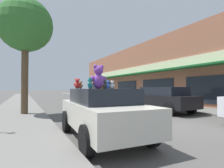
% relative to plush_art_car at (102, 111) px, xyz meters
% --- Properties ---
extents(ground_plane, '(260.00, 260.00, 0.00)m').
position_rel_plush_art_car_xyz_m(ground_plane, '(2.94, 0.61, -0.81)').
color(ground_plane, '#514F4C').
extents(sidewalk_near, '(2.78, 90.00, 0.13)m').
position_rel_plush_art_car_xyz_m(sidewalk_near, '(-2.41, 0.61, -0.74)').
color(sidewalk_near, slate).
rests_on(sidewalk_near, ground_plane).
extents(storefront_row, '(12.19, 34.22, 6.61)m').
position_rel_plush_art_car_xyz_m(storefront_row, '(15.24, 11.38, 2.50)').
color(storefront_row, '#9E6047').
rests_on(storefront_row, ground_plane).
extents(plush_art_car, '(2.05, 4.08, 1.49)m').
position_rel_plush_art_car_xyz_m(plush_art_car, '(0.00, 0.00, 0.00)').
color(plush_art_car, beige).
rests_on(plush_art_car, ground_plane).
extents(teddy_bear_giant, '(0.54, 0.33, 0.75)m').
position_rel_plush_art_car_xyz_m(teddy_bear_giant, '(-0.07, 0.13, 1.04)').
color(teddy_bear_giant, purple).
rests_on(teddy_bear_giant, plush_art_car).
extents(teddy_bear_white, '(0.17, 0.18, 0.26)m').
position_rel_plush_art_car_xyz_m(teddy_bear_white, '(0.32, -0.04, 0.80)').
color(teddy_bear_white, white).
rests_on(teddy_bear_white, plush_art_car).
extents(teddy_bear_black, '(0.17, 0.14, 0.23)m').
position_rel_plush_art_car_xyz_m(teddy_bear_black, '(-0.36, -0.99, 0.79)').
color(teddy_bear_black, black).
rests_on(teddy_bear_black, plush_art_car).
extents(teddy_bear_red, '(0.25, 0.18, 0.33)m').
position_rel_plush_art_car_xyz_m(teddy_bear_red, '(-0.59, 0.63, 0.84)').
color(teddy_bear_red, red).
rests_on(teddy_bear_red, plush_art_car).
extents(teddy_bear_blue, '(0.23, 0.18, 0.31)m').
position_rel_plush_art_car_xyz_m(teddy_bear_blue, '(0.59, 0.87, 0.83)').
color(teddy_bear_blue, blue).
rests_on(teddy_bear_blue, plush_art_car).
extents(teddy_bear_orange, '(0.19, 0.14, 0.26)m').
position_rel_plush_art_car_xyz_m(teddy_bear_orange, '(0.28, 0.64, 0.80)').
color(teddy_bear_orange, orange).
rests_on(teddy_bear_orange, plush_art_car).
extents(teddy_bear_brown, '(0.19, 0.17, 0.26)m').
position_rel_plush_art_car_xyz_m(teddy_bear_brown, '(-0.41, 0.90, 0.80)').
color(teddy_bear_brown, olive).
rests_on(teddy_bear_brown, plush_art_car).
extents(teddy_bear_teal, '(0.22, 0.25, 0.35)m').
position_rel_plush_art_car_xyz_m(teddy_bear_teal, '(-0.35, 0.13, 0.85)').
color(teddy_bear_teal, teal).
rests_on(teddy_bear_teal, plush_art_car).
extents(parked_car_far_center, '(1.93, 4.26, 1.58)m').
position_rel_plush_art_car_xyz_m(parked_car_far_center, '(5.76, 3.50, 0.06)').
color(parked_car_far_center, black).
rests_on(parked_car_far_center, ground_plane).
extents(street_tree, '(2.92, 2.92, 6.31)m').
position_rel_plush_art_car_xyz_m(street_tree, '(-2.07, 5.78, 4.12)').
color(street_tree, brown).
rests_on(street_tree, sidewalk_near).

